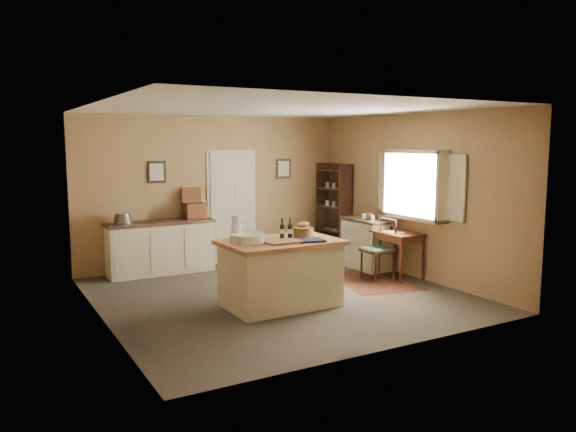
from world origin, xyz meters
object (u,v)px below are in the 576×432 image
at_px(writing_desk, 396,238).
at_px(shelving_unit, 335,210).
at_px(sideboard, 161,246).
at_px(right_cabinet, 367,243).
at_px(work_island, 280,271).
at_px(desk_chair, 378,250).

bearing_deg(writing_desk, shelving_unit, 85.74).
bearing_deg(sideboard, writing_desk, -33.68).
relative_size(right_cabinet, shelving_unit, 0.54).
bearing_deg(work_island, sideboard, 106.36).
bearing_deg(shelving_unit, sideboard, 176.67).
bearing_deg(sideboard, shelving_unit, -3.33).
height_order(sideboard, desk_chair, sideboard).
distance_m(work_island, right_cabinet, 2.75).
relative_size(writing_desk, desk_chair, 0.90).
relative_size(desk_chair, shelving_unit, 0.53).
xyz_separation_m(writing_desk, shelving_unit, (0.15, 1.99, 0.24)).
height_order(right_cabinet, shelving_unit, shelving_unit).
bearing_deg(shelving_unit, right_cabinet, -96.91).
height_order(sideboard, right_cabinet, sideboard).
bearing_deg(right_cabinet, sideboard, 156.54).
relative_size(writing_desk, shelving_unit, 0.48).
distance_m(writing_desk, right_cabinet, 0.79).
bearing_deg(desk_chair, right_cabinet, 63.95).
height_order(work_island, writing_desk, work_island).
bearing_deg(right_cabinet, shelving_unit, 83.09).
distance_m(work_island, desk_chair, 2.15).
relative_size(desk_chair, right_cabinet, 0.98).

